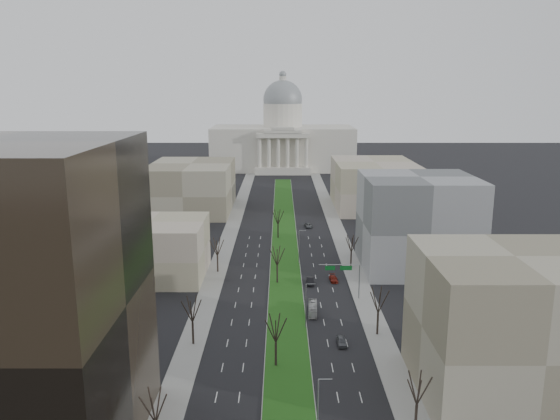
{
  "coord_description": "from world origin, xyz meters",
  "views": [
    {
      "loc": [
        -1.21,
        -44.01,
        46.01
      ],
      "look_at": [
        -1.37,
        111.2,
        11.0
      ],
      "focal_mm": 35.0,
      "sensor_mm": 36.0,
      "label": 1
    }
  ],
  "objects_px": {
    "car_grey_far": "(308,225)",
    "car_grey_near": "(342,341)",
    "car_red": "(333,279)",
    "box_van": "(313,308)",
    "car_black": "(310,281)"
  },
  "relations": [
    {
      "from": "car_black",
      "to": "car_grey_far",
      "type": "height_order",
      "value": "car_black"
    },
    {
      "from": "car_red",
      "to": "box_van",
      "type": "height_order",
      "value": "box_van"
    },
    {
      "from": "box_van",
      "to": "car_grey_far",
      "type": "bearing_deg",
      "value": 90.96
    },
    {
      "from": "car_red",
      "to": "box_van",
      "type": "distance_m",
      "value": 20.14
    },
    {
      "from": "car_grey_far",
      "to": "box_van",
      "type": "xyz_separation_m",
      "value": [
        -2.62,
        -71.32,
        0.39
      ]
    },
    {
      "from": "car_grey_near",
      "to": "box_van",
      "type": "bearing_deg",
      "value": 106.32
    },
    {
      "from": "car_black",
      "to": "car_grey_far",
      "type": "relative_size",
      "value": 1.02
    },
    {
      "from": "car_red",
      "to": "car_grey_far",
      "type": "relative_size",
      "value": 0.97
    },
    {
      "from": "car_black",
      "to": "car_red",
      "type": "distance_m",
      "value": 6.14
    },
    {
      "from": "car_black",
      "to": "car_grey_far",
      "type": "distance_m",
      "value": 54.25
    },
    {
      "from": "car_red",
      "to": "car_grey_near",
      "type": "bearing_deg",
      "value": -96.45
    },
    {
      "from": "car_grey_far",
      "to": "box_van",
      "type": "distance_m",
      "value": 71.37
    },
    {
      "from": "car_grey_far",
      "to": "car_grey_near",
      "type": "bearing_deg",
      "value": -95.12
    },
    {
      "from": "box_van",
      "to": "car_red",
      "type": "bearing_deg",
      "value": 75.28
    },
    {
      "from": "car_grey_near",
      "to": "car_black",
      "type": "bearing_deg",
      "value": 96.42
    }
  ]
}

